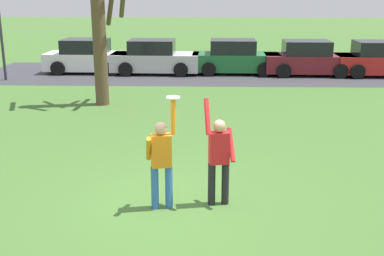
% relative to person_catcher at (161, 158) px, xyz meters
% --- Properties ---
extents(ground_plane, '(120.00, 120.00, 0.00)m').
position_rel_person_catcher_xyz_m(ground_plane, '(0.18, 0.17, -0.98)').
color(ground_plane, '#426B2D').
extents(person_catcher, '(0.57, 0.49, 2.08)m').
position_rel_person_catcher_xyz_m(person_catcher, '(0.00, 0.00, 0.00)').
color(person_catcher, '#3366B7').
rests_on(person_catcher, ground_plane).
extents(person_defender, '(0.59, 0.51, 2.04)m').
position_rel_person_catcher_xyz_m(person_defender, '(1.04, 0.20, -0.00)').
color(person_defender, black).
rests_on(person_defender, ground_plane).
extents(frisbee_disc, '(0.24, 0.24, 0.02)m').
position_rel_person_catcher_xyz_m(frisbee_disc, '(0.22, 0.04, 1.11)').
color(frisbee_disc, white).
rests_on(frisbee_disc, person_catcher).
extents(parked_car_white, '(4.13, 2.10, 1.59)m').
position_rel_person_catcher_xyz_m(parked_car_white, '(-4.88, 14.86, -0.25)').
color(parked_car_white, white).
rests_on(parked_car_white, ground_plane).
extents(parked_car_silver, '(4.13, 2.10, 1.59)m').
position_rel_person_catcher_xyz_m(parked_car_silver, '(-1.70, 14.68, -0.25)').
color(parked_car_silver, '#BCBCC1').
rests_on(parked_car_silver, ground_plane).
extents(parked_car_green, '(4.13, 2.10, 1.59)m').
position_rel_person_catcher_xyz_m(parked_car_green, '(2.12, 14.84, -0.25)').
color(parked_car_green, '#1E6633').
rests_on(parked_car_green, ground_plane).
extents(parked_car_maroon, '(4.13, 2.10, 1.59)m').
position_rel_person_catcher_xyz_m(parked_car_maroon, '(5.51, 14.53, -0.25)').
color(parked_car_maroon, maroon).
rests_on(parked_car_maroon, ground_plane).
extents(parked_car_red, '(4.13, 2.10, 1.59)m').
position_rel_person_catcher_xyz_m(parked_car_red, '(8.77, 14.39, -0.25)').
color(parked_car_red, red).
rests_on(parked_car_red, ground_plane).
extents(parking_strip, '(23.51, 6.40, 0.01)m').
position_rel_person_catcher_xyz_m(parking_strip, '(1.97, 14.73, -0.98)').
color(parking_strip, '#38383D').
rests_on(parking_strip, ground_plane).
extents(bare_tree_tall, '(1.85, 1.83, 6.19)m').
position_rel_person_catcher_xyz_m(bare_tree_tall, '(-2.82, 8.27, 2.21)').
color(bare_tree_tall, brown).
rests_on(bare_tree_tall, ground_plane).
extents(lamppost_by_lot, '(0.28, 0.28, 4.26)m').
position_rel_person_catcher_xyz_m(lamppost_by_lot, '(-8.11, 12.73, 1.60)').
color(lamppost_by_lot, '#2D2D33').
rests_on(lamppost_by_lot, ground_plane).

